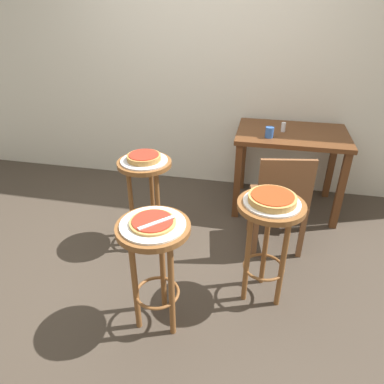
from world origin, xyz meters
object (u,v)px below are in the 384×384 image
object	(u,v)px
wooden_chair	(280,199)
dining_table	(291,145)
pizza_middle	(272,198)
pizza_server_knife	(157,222)
stool_foreground	(155,253)
pizza_leftside	(144,157)
pizza_foreground	(153,222)
condiment_shaker	(283,127)
stool_middle	(268,229)
serving_plate_foreground	(153,224)
serving_plate_middle	(272,202)
stool_leftside	(146,183)
cup_near_edge	(269,132)
serving_plate_leftside	(144,161)

from	to	relation	value
wooden_chair	dining_table	bearing A→B (deg)	83.65
pizza_middle	pizza_server_knife	size ratio (longest dim) A/B	1.33
stool_foreground	pizza_leftside	distance (m)	0.90
pizza_foreground	condiment_shaker	size ratio (longest dim) A/B	3.06
condiment_shaker	pizza_server_knife	bearing A→B (deg)	-111.92
stool_foreground	stool_middle	size ratio (longest dim) A/B	1.00
pizza_foreground	condiment_shaker	xyz separation A→B (m)	(0.71, 1.66, 0.04)
pizza_middle	condiment_shaker	bearing A→B (deg)	86.64
stool_middle	pizza_leftside	world-z (taller)	pizza_leftside
pizza_middle	serving_plate_foreground	bearing A→B (deg)	-149.13
stool_middle	pizza_middle	bearing A→B (deg)	-90.00
pizza_leftside	condiment_shaker	bearing A→B (deg)	39.49
serving_plate_middle	pizza_middle	bearing A→B (deg)	180.00
stool_leftside	dining_table	size ratio (longest dim) A/B	0.75
stool_foreground	pizza_server_knife	bearing A→B (deg)	-33.69
serving_plate_foreground	pizza_middle	xyz separation A→B (m)	(0.63, 0.38, 0.03)
dining_table	condiment_shaker	size ratio (longest dim) A/B	11.88
condiment_shaker	wooden_chair	xyz separation A→B (m)	(0.01, -0.71, -0.35)
pizza_foreground	stool_leftside	size ratio (longest dim) A/B	0.34
pizza_middle	wooden_chair	distance (m)	0.66
stool_middle	stool_foreground	bearing A→B (deg)	-149.13
serving_plate_foreground	pizza_server_knife	distance (m)	0.05
serving_plate_middle	pizza_leftside	bearing A→B (deg)	155.91
condiment_shaker	pizza_server_knife	world-z (taller)	condiment_shaker
cup_near_edge	wooden_chair	world-z (taller)	cup_near_edge
condiment_shaker	pizza_foreground	bearing A→B (deg)	-113.04
serving_plate_leftside	cup_near_edge	size ratio (longest dim) A/B	3.86
stool_middle	pizza_middle	distance (m)	0.22
serving_plate_middle	condiment_shaker	xyz separation A→B (m)	(0.08, 1.28, 0.06)
wooden_chair	pizza_foreground	bearing A→B (deg)	-126.91
stool_leftside	serving_plate_leftside	size ratio (longest dim) A/B	2.09
pizza_server_knife	serving_plate_middle	bearing A→B (deg)	-12.94
stool_foreground	wooden_chair	world-z (taller)	wooden_chair
stool_leftside	serving_plate_leftside	xyz separation A→B (m)	(0.00, 0.00, 0.20)
dining_table	serving_plate_middle	bearing A→B (deg)	-97.20
pizza_foreground	stool_leftside	xyz separation A→B (m)	(-0.33, 0.81, -0.21)
pizza_foreground	cup_near_edge	bearing A→B (deg)	68.36
serving_plate_leftside	pizza_server_knife	distance (m)	0.90
stool_middle	pizza_middle	size ratio (longest dim) A/B	2.57
pizza_middle	dining_table	size ratio (longest dim) A/B	0.29
pizza_foreground	pizza_middle	distance (m)	0.74
cup_near_edge	wooden_chair	size ratio (longest dim) A/B	0.11
pizza_middle	cup_near_edge	size ratio (longest dim) A/B	3.14
dining_table	pizza_server_knife	xyz separation A→B (m)	(-0.76, -1.68, 0.14)
stool_middle	cup_near_edge	distance (m)	1.13
pizza_leftside	serving_plate_middle	bearing A→B (deg)	-24.09
pizza_middle	condiment_shaker	world-z (taller)	condiment_shaker
wooden_chair	condiment_shaker	bearing A→B (deg)	90.63
pizza_foreground	pizza_leftside	world-z (taller)	pizza_leftside
stool_middle	pizza_middle	xyz separation A→B (m)	(0.00, -0.00, 0.22)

